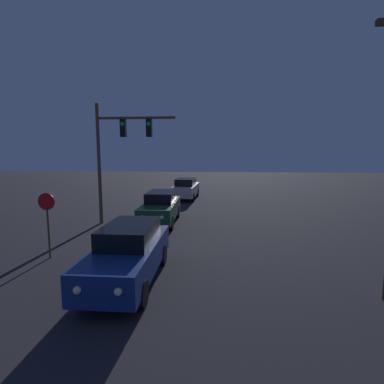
{
  "coord_description": "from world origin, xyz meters",
  "views": [
    {
      "loc": [
        0.99,
        2.55,
        3.83
      ],
      "look_at": [
        0.0,
        14.39,
        2.23
      ],
      "focal_mm": 28.0,
      "sensor_mm": 36.0,
      "label": 1
    }
  ],
  "objects_px": {
    "car_near": "(129,252)",
    "traffic_signal_mast": "(117,145)",
    "car_far": "(186,188)",
    "car_mid": "(161,207)",
    "stop_sign": "(47,214)"
  },
  "relations": [
    {
      "from": "car_mid",
      "to": "car_far",
      "type": "xyz_separation_m",
      "value": [
        0.5,
        8.44,
        0.0
      ]
    },
    {
      "from": "traffic_signal_mast",
      "to": "stop_sign",
      "type": "height_order",
      "value": "traffic_signal_mast"
    },
    {
      "from": "car_mid",
      "to": "traffic_signal_mast",
      "type": "distance_m",
      "value": 3.97
    },
    {
      "from": "car_far",
      "to": "traffic_signal_mast",
      "type": "xyz_separation_m",
      "value": [
        -2.69,
        -8.79,
        3.29
      ]
    },
    {
      "from": "car_mid",
      "to": "car_near",
      "type": "bearing_deg",
      "value": 92.27
    },
    {
      "from": "car_near",
      "to": "stop_sign",
      "type": "height_order",
      "value": "stop_sign"
    },
    {
      "from": "car_far",
      "to": "traffic_signal_mast",
      "type": "bearing_deg",
      "value": -103.73
    },
    {
      "from": "car_near",
      "to": "car_far",
      "type": "distance_m",
      "value": 15.82
    },
    {
      "from": "car_far",
      "to": "stop_sign",
      "type": "distance_m",
      "value": 14.61
    },
    {
      "from": "car_near",
      "to": "car_mid",
      "type": "height_order",
      "value": "same"
    },
    {
      "from": "car_mid",
      "to": "car_far",
      "type": "height_order",
      "value": "same"
    },
    {
      "from": "car_near",
      "to": "traffic_signal_mast",
      "type": "relative_size",
      "value": 0.75
    },
    {
      "from": "stop_sign",
      "to": "traffic_signal_mast",
      "type": "bearing_deg",
      "value": 81.22
    },
    {
      "from": "car_mid",
      "to": "stop_sign",
      "type": "xyz_separation_m",
      "value": [
        -3.02,
        -5.72,
        0.76
      ]
    },
    {
      "from": "traffic_signal_mast",
      "to": "stop_sign",
      "type": "relative_size",
      "value": 2.64
    }
  ]
}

